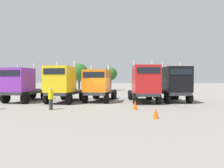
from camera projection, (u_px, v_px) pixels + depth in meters
ground at (103, 104)px, 18.17m from camera, size 200.00×200.00×0.00m
semi_truck_purple at (23, 85)px, 19.42m from camera, size 3.51×6.18×4.07m
semi_truck_yellow at (64, 84)px, 18.84m from camera, size 3.57×6.38×4.22m
semi_truck_orange at (99, 85)px, 19.75m from camera, size 3.59×6.53×3.92m
semi_truck_red at (146, 83)px, 18.80m from camera, size 2.62×6.31×4.30m
semi_truck_black at (175, 84)px, 19.45m from camera, size 2.66×6.06×4.21m
visitor_in_hivis at (52, 97)px, 14.60m from camera, size 0.45×0.46×1.72m
traffic_cone_mid at (136, 105)px, 14.61m from camera, size 0.36×0.36×0.74m
traffic_cone_far at (157, 113)px, 11.32m from camera, size 0.36×0.36×0.67m
oak_far_left at (80, 72)px, 38.66m from camera, size 3.61×3.61×5.64m
oak_far_centre at (111, 74)px, 39.79m from camera, size 2.81×2.81×4.96m
oak_far_right at (142, 74)px, 36.50m from camera, size 3.40×3.40×5.11m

